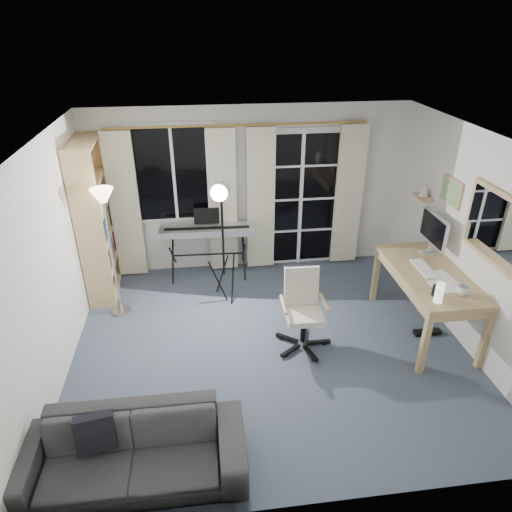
{
  "coord_description": "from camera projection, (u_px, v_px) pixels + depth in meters",
  "views": [
    {
      "loc": [
        -0.71,
        -4.2,
        3.45
      ],
      "look_at": [
        -0.12,
        0.35,
        1.01
      ],
      "focal_mm": 32.0,
      "sensor_mm": 36.0,
      "label": 1
    }
  ],
  "objects": [
    {
      "name": "desk",
      "position": [
        429.0,
        279.0,
        5.3
      ],
      "size": [
        0.77,
        1.53,
        0.82
      ],
      "rotation": [
        0.0,
        0.0,
        -0.0
      ],
      "color": "#A28553",
      "rests_on": "floor"
    },
    {
      "name": "curtains",
      "position": [
        241.0,
        201.0,
        6.49
      ],
      "size": [
        3.6,
        0.07,
        2.13
      ],
      "color": "gold",
      "rests_on": "floor"
    },
    {
      "name": "bookshelf",
      "position": [
        93.0,
        225.0,
        5.97
      ],
      "size": [
        0.39,
        1.0,
        2.12
      ],
      "rotation": [
        0.0,
        0.0,
        0.05
      ],
      "color": "tan",
      "rests_on": "floor"
    },
    {
      "name": "french_door",
      "position": [
        300.0,
        200.0,
        6.71
      ],
      "size": [
        1.32,
        0.09,
        2.11
      ],
      "color": "white",
      "rests_on": "floor"
    },
    {
      "name": "studio_light",
      "position": [
        221.0,
        206.0,
        5.56
      ],
      "size": [
        0.37,
        0.38,
        1.72
      ],
      "rotation": [
        0.0,
        0.0,
        -0.29
      ],
      "color": "black",
      "rests_on": "floor"
    },
    {
      "name": "monitor",
      "position": [
        434.0,
        230.0,
        5.52
      ],
      "size": [
        0.2,
        0.59,
        0.51
      ],
      "rotation": [
        0.0,
        0.0,
        -0.0
      ],
      "color": "silver",
      "rests_on": "desk"
    },
    {
      "name": "floor",
      "position": [
        270.0,
        345.0,
        5.38
      ],
      "size": [
        4.5,
        4.0,
        0.02
      ],
      "primitive_type": "cube",
      "color": "#333B4B",
      "rests_on": "ground"
    },
    {
      "name": "keyboard_piano",
      "position": [
        207.0,
        231.0,
        6.45
      ],
      "size": [
        1.34,
        0.69,
        0.96
      ],
      "rotation": [
        0.0,
        0.0,
        -0.04
      ],
      "color": "black",
      "rests_on": "floor"
    },
    {
      "name": "mug",
      "position": [
        463.0,
        289.0,
        4.79
      ],
      "size": [
        0.13,
        0.11,
        0.13
      ],
      "primitive_type": "imported",
      "rotation": [
        0.0,
        0.0,
        -0.0
      ],
      "color": "silver",
      "rests_on": "desk"
    },
    {
      "name": "torchiere_lamp",
      "position": [
        106.0,
        216.0,
        5.33
      ],
      "size": [
        0.33,
        0.33,
        1.69
      ],
      "rotation": [
        0.0,
        0.0,
        -0.29
      ],
      "color": "#B2B2B7",
      "rests_on": "floor"
    },
    {
      "name": "wall_shelf",
      "position": [
        424.0,
        193.0,
        5.88
      ],
      "size": [
        0.16,
        0.3,
        0.18
      ],
      "color": "tan",
      "rests_on": "floor"
    },
    {
      "name": "wall_mirror",
      "position": [
        495.0,
        227.0,
        4.59
      ],
      "size": [
        0.04,
        0.94,
        0.74
      ],
      "color": "tan",
      "rests_on": "floor"
    },
    {
      "name": "framed_print",
      "position": [
        451.0,
        192.0,
        5.36
      ],
      "size": [
        0.03,
        0.42,
        0.32
      ],
      "color": "tan",
      "rests_on": "floor"
    },
    {
      "name": "desk_clutter",
      "position": [
        432.0,
        297.0,
        5.11
      ],
      "size": [
        0.48,
        0.93,
        1.04
      ],
      "rotation": [
        0.0,
        0.0,
        -0.0
      ],
      "color": "white",
      "rests_on": "desk"
    },
    {
      "name": "office_chair",
      "position": [
        302.0,
        301.0,
        5.19
      ],
      "size": [
        0.63,
        0.66,
        0.95
      ],
      "rotation": [
        0.0,
        0.0,
        -0.02
      ],
      "color": "black",
      "rests_on": "floor"
    },
    {
      "name": "window",
      "position": [
        174.0,
        174.0,
        6.28
      ],
      "size": [
        1.2,
        0.08,
        1.4
      ],
      "color": "white",
      "rests_on": "floor"
    },
    {
      "name": "sofa",
      "position": [
        129.0,
        444.0,
        3.69
      ],
      "size": [
        1.89,
        0.56,
        0.74
      ],
      "rotation": [
        0.0,
        0.0,
        -0.01
      ],
      "color": "#272729",
      "rests_on": "floor"
    }
  ]
}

